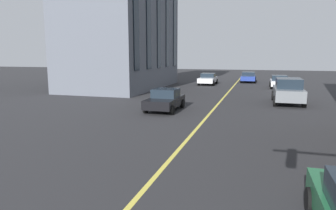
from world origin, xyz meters
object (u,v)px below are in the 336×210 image
object	(u,v)px
car_grey_far	(288,91)
car_white_oncoming	(208,79)
car_black_near	(165,100)
car_blue_parked_b	(248,77)
car_white_mid	(279,82)

from	to	relation	value
car_grey_far	car_white_oncoming	distance (m)	15.32
car_grey_far	car_black_near	size ratio (longest dim) A/B	1.21
car_blue_parked_b	car_white_mid	distance (m)	7.26
car_blue_parked_b	car_white_oncoming	bearing A→B (deg)	134.97
car_black_near	car_grey_far	bearing A→B (deg)	-56.24
car_black_near	car_white_mid	bearing A→B (deg)	-25.46
car_blue_parked_b	car_black_near	world-z (taller)	car_black_near
car_black_near	car_white_oncoming	bearing A→B (deg)	0.69
car_blue_parked_b	car_white_mid	world-z (taller)	car_white_mid
car_grey_far	car_blue_parked_b	xyz separation A→B (m)	(17.64, 3.46, -0.27)
car_blue_parked_b	car_black_near	size ratio (longest dim) A/B	1.13
car_blue_parked_b	car_white_mid	xyz separation A→B (m)	(-6.38, -3.46, -0.00)
car_blue_parked_b	car_black_near	distance (m)	23.31
car_white_oncoming	car_grey_far	bearing A→B (deg)	-148.16
car_white_oncoming	car_black_near	bearing A→B (deg)	-179.31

